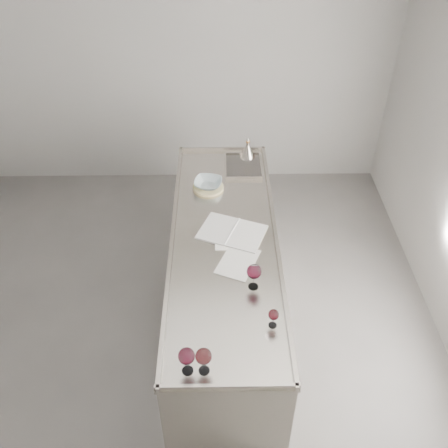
{
  "coord_description": "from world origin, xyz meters",
  "views": [
    {
      "loc": [
        0.46,
        -2.35,
        3.28
      ],
      "look_at": [
        0.5,
        0.37,
        1.02
      ],
      "focal_mm": 40.0,
      "sensor_mm": 36.0,
      "label": 1
    }
  ],
  "objects_px": {
    "counter": "(224,284)",
    "ceramic_bowl": "(208,183)",
    "notebook": "(232,232)",
    "wine_glass_left": "(187,357)",
    "wine_glass_middle": "(204,357)",
    "wine_funnel": "(248,151)",
    "wine_glass_right": "(254,272)",
    "wine_glass_small": "(274,315)"
  },
  "relations": [
    {
      "from": "counter",
      "to": "ceramic_bowl",
      "type": "distance_m",
      "value": 0.81
    },
    {
      "from": "counter",
      "to": "notebook",
      "type": "xyz_separation_m",
      "value": [
        0.06,
        0.06,
        0.47
      ]
    },
    {
      "from": "wine_glass_left",
      "to": "wine_glass_middle",
      "type": "distance_m",
      "value": 0.09
    },
    {
      "from": "counter",
      "to": "wine_glass_middle",
      "type": "bearing_deg",
      "value": -96.56
    },
    {
      "from": "ceramic_bowl",
      "to": "wine_funnel",
      "type": "relative_size",
      "value": 1.1
    },
    {
      "from": "wine_glass_middle",
      "to": "wine_glass_left",
      "type": "bearing_deg",
      "value": -180.0
    },
    {
      "from": "wine_funnel",
      "to": "ceramic_bowl",
      "type": "bearing_deg",
      "value": -126.04
    },
    {
      "from": "wine_glass_left",
      "to": "wine_glass_right",
      "type": "distance_m",
      "value": 0.73
    },
    {
      "from": "counter",
      "to": "notebook",
      "type": "bearing_deg",
      "value": 47.21
    },
    {
      "from": "wine_glass_middle",
      "to": "ceramic_bowl",
      "type": "xyz_separation_m",
      "value": [
        0.01,
        1.69,
        -0.08
      ]
    },
    {
      "from": "wine_glass_left",
      "to": "wine_glass_middle",
      "type": "relative_size",
      "value": 1.03
    },
    {
      "from": "counter",
      "to": "wine_glass_right",
      "type": "xyz_separation_m",
      "value": [
        0.18,
        -0.47,
        0.6
      ]
    },
    {
      "from": "wine_glass_right",
      "to": "wine_funnel",
      "type": "bearing_deg",
      "value": 88.51
    },
    {
      "from": "wine_glass_middle",
      "to": "wine_glass_right",
      "type": "xyz_separation_m",
      "value": [
        0.3,
        0.61,
        0.01
      ]
    },
    {
      "from": "counter",
      "to": "notebook",
      "type": "height_order",
      "value": "counter"
    },
    {
      "from": "notebook",
      "to": "ceramic_bowl",
      "type": "bearing_deg",
      "value": 129.48
    },
    {
      "from": "wine_glass_middle",
      "to": "notebook",
      "type": "distance_m",
      "value": 1.16
    },
    {
      "from": "counter",
      "to": "wine_glass_small",
      "type": "xyz_separation_m",
      "value": [
        0.27,
        -0.78,
        0.56
      ]
    },
    {
      "from": "notebook",
      "to": "ceramic_bowl",
      "type": "xyz_separation_m",
      "value": [
        -0.18,
        0.55,
        0.04
      ]
    },
    {
      "from": "ceramic_bowl",
      "to": "wine_funnel",
      "type": "distance_m",
      "value": 0.58
    },
    {
      "from": "wine_glass_right",
      "to": "wine_glass_left",
      "type": "bearing_deg",
      "value": -122.61
    },
    {
      "from": "wine_glass_small",
      "to": "notebook",
      "type": "relative_size",
      "value": 0.24
    },
    {
      "from": "notebook",
      "to": "wine_glass_middle",
      "type": "bearing_deg",
      "value": -77.27
    },
    {
      "from": "wine_glass_middle",
      "to": "notebook",
      "type": "height_order",
      "value": "wine_glass_middle"
    },
    {
      "from": "wine_glass_left",
      "to": "wine_glass_middle",
      "type": "height_order",
      "value": "wine_glass_left"
    },
    {
      "from": "notebook",
      "to": "wine_funnel",
      "type": "relative_size",
      "value": 2.67
    },
    {
      "from": "notebook",
      "to": "ceramic_bowl",
      "type": "distance_m",
      "value": 0.58
    },
    {
      "from": "wine_glass_right",
      "to": "ceramic_bowl",
      "type": "bearing_deg",
      "value": 105.43
    },
    {
      "from": "wine_glass_middle",
      "to": "counter",
      "type": "bearing_deg",
      "value": 83.44
    },
    {
      "from": "notebook",
      "to": "wine_funnel",
      "type": "xyz_separation_m",
      "value": [
        0.16,
        1.02,
        0.05
      ]
    },
    {
      "from": "counter",
      "to": "wine_glass_right",
      "type": "distance_m",
      "value": 0.78
    },
    {
      "from": "wine_glass_right",
      "to": "wine_funnel",
      "type": "relative_size",
      "value": 0.92
    },
    {
      "from": "wine_funnel",
      "to": "notebook",
      "type": "bearing_deg",
      "value": -99.05
    },
    {
      "from": "wine_glass_middle",
      "to": "wine_glass_small",
      "type": "distance_m",
      "value": 0.5
    },
    {
      "from": "notebook",
      "to": "wine_glass_left",
      "type": "bearing_deg",
      "value": -81.61
    },
    {
      "from": "counter",
      "to": "wine_funnel",
      "type": "relative_size",
      "value": 12.07
    },
    {
      "from": "wine_glass_small",
      "to": "wine_glass_left",
      "type": "bearing_deg",
      "value": -148.26
    },
    {
      "from": "wine_glass_small",
      "to": "wine_glass_right",
      "type": "bearing_deg",
      "value": 107.07
    },
    {
      "from": "wine_glass_left",
      "to": "ceramic_bowl",
      "type": "bearing_deg",
      "value": 86.79
    },
    {
      "from": "wine_glass_middle",
      "to": "notebook",
      "type": "relative_size",
      "value": 0.33
    },
    {
      "from": "wine_glass_left",
      "to": "counter",
      "type": "bearing_deg",
      "value": 78.79
    },
    {
      "from": "counter",
      "to": "wine_glass_small",
      "type": "height_order",
      "value": "wine_glass_small"
    }
  ]
}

